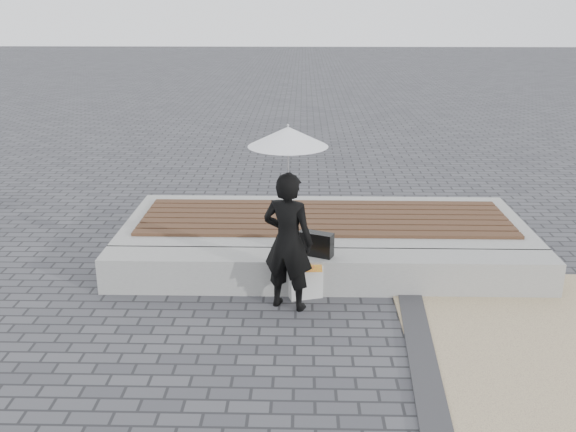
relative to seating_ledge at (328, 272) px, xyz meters
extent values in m
plane|color=#47474B|center=(0.00, -1.60, -0.20)|extent=(80.00, 80.00, 0.00)
cube|color=#323235|center=(0.75, -2.10, -0.18)|extent=(0.61, 5.20, 0.04)
cube|color=#A1A29C|center=(0.00, 0.00, 0.00)|extent=(5.00, 0.45, 0.40)
cube|color=#A0A09B|center=(0.00, 1.20, 0.00)|extent=(5.00, 2.00, 0.40)
imported|color=black|center=(-0.43, -0.46, 0.53)|extent=(0.62, 0.51, 1.45)
cylinder|color=silver|center=(-0.43, -0.46, 1.12)|extent=(0.01, 0.01, 0.78)
cone|color=silver|center=(-0.43, -0.46, 1.60)|extent=(0.78, 0.78, 0.19)
sphere|color=silver|center=(-0.43, -0.46, 1.71)|extent=(0.03, 0.03, 0.03)
cube|color=black|center=(-0.13, -0.01, 0.33)|extent=(0.40, 0.27, 0.26)
cube|color=silver|center=(-0.25, -0.23, -0.02)|extent=(0.38, 0.24, 0.37)
cube|color=#F52F37|center=(-0.25, -0.28, 0.17)|extent=(0.35, 0.26, 0.01)
camera|label=1|loc=(-0.29, -6.49, 2.85)|focal=39.93mm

